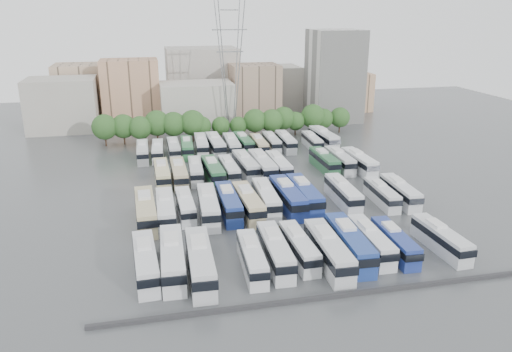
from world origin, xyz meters
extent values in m
plane|color=#424447|center=(0.00, 0.00, 0.00)|extent=(220.00, 220.00, 0.00)
cube|color=#2D2D30|center=(0.00, -33.00, 0.25)|extent=(56.00, 0.50, 0.50)
cylinder|color=black|center=(-30.14, 42.02, 1.27)|extent=(0.36, 0.36, 2.54)
sphere|color=#234C1E|center=(-30.14, 42.02, 4.72)|extent=(6.11, 6.11, 6.11)
cylinder|color=black|center=(-25.79, 42.75, 1.22)|extent=(0.36, 0.36, 2.44)
sphere|color=#234C1E|center=(-25.79, 42.75, 4.52)|extent=(5.85, 5.85, 5.85)
cylinder|color=black|center=(-21.82, 41.25, 1.17)|extent=(0.36, 0.36, 2.33)
sphere|color=#234C1E|center=(-21.82, 41.25, 4.33)|extent=(5.60, 5.60, 5.60)
cylinder|color=black|center=(-17.78, 42.83, 1.32)|extent=(0.36, 0.36, 2.64)
sphere|color=#234C1E|center=(-17.78, 42.83, 4.89)|extent=(6.33, 6.33, 6.33)
cylinder|color=black|center=(-13.76, 41.82, 1.26)|extent=(0.36, 0.36, 2.52)
sphere|color=#234C1E|center=(-13.76, 41.82, 4.68)|extent=(6.04, 6.04, 6.04)
cylinder|color=black|center=(-9.16, 41.32, 1.31)|extent=(0.36, 0.36, 2.63)
sphere|color=#234C1E|center=(-9.16, 41.32, 4.88)|extent=(6.31, 6.31, 6.31)
cylinder|color=black|center=(-7.00, 41.60, 1.04)|extent=(0.36, 0.36, 2.09)
sphere|color=#234C1E|center=(-7.00, 41.60, 3.88)|extent=(5.01, 5.01, 5.01)
cylinder|color=black|center=(-2.01, 42.19, 0.96)|extent=(0.36, 0.36, 1.93)
sphere|color=#234C1E|center=(-2.01, 42.19, 3.58)|extent=(4.62, 4.62, 4.62)
cylinder|color=black|center=(2.47, 41.90, 0.94)|extent=(0.36, 0.36, 1.88)
sphere|color=#234C1E|center=(2.47, 41.90, 3.49)|extent=(4.51, 4.51, 4.51)
cylinder|color=black|center=(6.72, 41.74, 1.24)|extent=(0.36, 0.36, 2.47)
sphere|color=#234C1E|center=(6.72, 41.74, 4.60)|extent=(5.94, 5.94, 5.94)
cylinder|color=black|center=(10.97, 41.17, 1.21)|extent=(0.36, 0.36, 2.42)
sphere|color=#234C1E|center=(10.97, 41.17, 4.49)|extent=(5.80, 5.80, 5.80)
cylinder|color=black|center=(14.55, 42.82, 1.24)|extent=(0.36, 0.36, 2.48)
sphere|color=#234C1E|center=(14.55, 42.82, 4.61)|extent=(5.96, 5.96, 5.96)
cylinder|color=black|center=(17.73, 42.52, 1.02)|extent=(0.36, 0.36, 2.03)
sphere|color=#234C1E|center=(17.73, 42.52, 3.78)|extent=(4.88, 4.88, 4.88)
cylinder|color=black|center=(22.47, 42.59, 1.31)|extent=(0.36, 0.36, 2.61)
sphere|color=#234C1E|center=(22.47, 42.59, 4.85)|extent=(6.27, 6.27, 6.27)
cylinder|color=black|center=(25.54, 42.84, 1.09)|extent=(0.36, 0.36, 2.18)
sphere|color=#234C1E|center=(25.54, 42.84, 4.04)|extent=(5.22, 5.22, 5.22)
cylinder|color=black|center=(30.14, 42.75, 1.11)|extent=(0.36, 0.36, 2.22)
sphere|color=#234C1E|center=(30.14, 42.75, 4.13)|extent=(5.33, 5.33, 5.33)
cube|color=#9E998E|center=(-42.00, 62.00, 7.00)|extent=(18.00, 14.00, 14.00)
cube|color=tan|center=(-24.00, 68.00, 9.00)|extent=(16.00, 12.00, 18.00)
cube|color=#ADA89E|center=(-6.00, 60.00, 6.00)|extent=(20.00, 14.00, 12.00)
cube|color=gray|center=(12.00, 66.00, 8.00)|extent=(14.00, 12.00, 16.00)
cube|color=gray|center=(-2.00, 80.00, 10.00)|extent=(22.00, 16.00, 20.00)
cube|color=tan|center=(-38.00, 78.00, 8.00)|extent=(16.00, 14.00, 16.00)
cube|color=#A39E93|center=(20.00, 78.00, 7.00)|extent=(18.00, 14.00, 14.00)
cube|color=tan|center=(44.00, 72.00, 6.00)|extent=(14.00, 12.00, 12.00)
cube|color=gray|center=(-14.00, 74.00, 5.00)|extent=(12.00, 10.00, 10.00)
cube|color=silver|center=(34.00, 58.00, 13.00)|extent=(14.00, 14.00, 26.00)
cylinder|color=slate|center=(0.00, 48.00, 17.00)|extent=(2.90, 2.91, 33.83)
cylinder|color=slate|center=(0.00, 52.00, 17.00)|extent=(2.90, 2.91, 33.83)
cylinder|color=slate|center=(4.00, 48.00, 17.00)|extent=(2.90, 2.91, 33.83)
cylinder|color=slate|center=(4.00, 52.00, 17.00)|extent=(2.90, 2.91, 33.83)
cube|color=slate|center=(2.00, 50.00, 31.28)|extent=(4.50, 0.30, 0.30)
cube|color=slate|center=(2.00, 50.00, 26.52)|extent=(9.00, 0.30, 0.30)
cube|color=slate|center=(2.00, 50.00, 21.08)|extent=(7.00, 0.30, 0.30)
cube|color=silver|center=(-21.55, -23.00, 1.73)|extent=(3.22, 12.34, 3.46)
cube|color=black|center=(-21.54, -23.15, 2.39)|extent=(3.35, 12.53, 1.02)
cube|color=silver|center=(-21.63, -21.48, 3.69)|extent=(1.90, 3.34, 0.45)
cube|color=silver|center=(-18.23, -22.89, 1.85)|extent=(3.16, 13.15, 3.70)
cube|color=black|center=(-18.24, -23.05, 2.56)|extent=(3.30, 13.35, 1.09)
cube|color=silver|center=(-18.18, -21.26, 3.94)|extent=(1.95, 3.54, 0.48)
cube|color=silver|center=(-14.96, -24.73, 1.89)|extent=(3.23, 13.44, 3.78)
cube|color=black|center=(-14.96, -24.89, 2.62)|extent=(3.37, 13.64, 1.11)
cube|color=silver|center=(-14.91, -23.06, 4.03)|extent=(2.00, 3.62, 0.49)
cube|color=silver|center=(-8.34, -24.51, 1.58)|extent=(2.92, 11.27, 3.16)
cube|color=black|center=(-8.35, -24.65, 2.19)|extent=(3.04, 11.44, 0.93)
cube|color=silver|center=(-8.27, -23.12, 3.37)|extent=(1.73, 3.05, 0.41)
cube|color=silver|center=(-5.07, -23.58, 1.73)|extent=(3.02, 12.26, 3.45)
cube|color=black|center=(-5.07, -23.73, 2.39)|extent=(3.15, 12.45, 1.01)
cube|color=silver|center=(-5.01, -22.05, 3.67)|extent=(1.84, 3.31, 0.45)
cube|color=silver|center=(-1.65, -22.96, 1.59)|extent=(2.53, 11.26, 3.18)
cube|color=black|center=(-1.65, -23.10, 2.20)|extent=(2.65, 11.43, 0.94)
cube|color=silver|center=(-1.67, -21.55, 3.39)|extent=(1.63, 3.02, 0.41)
cube|color=silver|center=(1.62, -25.26, 1.85)|extent=(3.15, 13.16, 3.71)
cube|color=black|center=(1.61, -25.42, 2.56)|extent=(3.29, 13.36, 1.09)
cube|color=silver|center=(1.66, -23.62, 3.95)|extent=(1.95, 3.54, 0.48)
cube|color=navy|center=(5.08, -23.87, 1.86)|extent=(3.46, 13.27, 3.72)
cube|color=black|center=(5.08, -24.04, 2.57)|extent=(3.60, 13.47, 1.10)
cube|color=silver|center=(5.17, -22.23, 3.96)|extent=(2.04, 3.59, 0.48)
cube|color=silver|center=(8.35, -23.48, 1.65)|extent=(2.80, 11.73, 3.31)
cube|color=black|center=(8.34, -23.63, 2.29)|extent=(2.93, 11.91, 0.97)
cube|color=silver|center=(8.39, -22.03, 3.52)|extent=(1.74, 3.16, 0.43)
cube|color=navy|center=(11.50, -24.28, 1.57)|extent=(2.78, 11.19, 3.15)
cube|color=black|center=(11.49, -24.42, 2.18)|extent=(2.90, 11.36, 0.93)
cube|color=silver|center=(11.55, -22.89, 3.35)|extent=(1.69, 3.02, 0.41)
cube|color=silver|center=(18.14, -24.84, 1.60)|extent=(2.79, 11.40, 3.21)
cube|color=black|center=(18.14, -24.98, 2.22)|extent=(2.91, 11.57, 0.94)
cube|color=silver|center=(18.09, -23.42, 3.42)|extent=(1.71, 3.07, 0.42)
cube|color=tan|center=(-21.33, -6.48, 1.89)|extent=(3.27, 13.40, 3.77)
cube|color=black|center=(-21.32, -6.65, 2.61)|extent=(3.41, 13.60, 1.11)
cube|color=silver|center=(-21.38, -4.82, 4.02)|extent=(2.00, 3.61, 0.49)
cube|color=silver|center=(-18.28, -6.50, 1.74)|extent=(2.74, 12.32, 3.48)
cube|color=black|center=(-18.28, -6.65, 2.41)|extent=(2.86, 12.50, 1.02)
cube|color=silver|center=(-18.27, -4.96, 3.71)|extent=(1.77, 3.30, 0.45)
cube|color=white|center=(-15.08, -4.96, 1.55)|extent=(2.53, 10.96, 3.09)
cube|color=black|center=(-15.08, -5.10, 2.14)|extent=(2.64, 11.13, 0.91)
cube|color=silver|center=(-15.11, -3.60, 3.29)|extent=(1.60, 2.94, 0.40)
cube|color=silver|center=(-11.60, -6.65, 1.82)|extent=(3.36, 12.96, 3.64)
cube|color=black|center=(-11.61, -6.81, 2.51)|extent=(3.50, 13.16, 1.07)
cube|color=silver|center=(-11.52, -5.04, 3.87)|extent=(1.99, 3.51, 0.47)
cube|color=navy|center=(-8.22, -5.90, 1.78)|extent=(2.77, 12.57, 3.55)
cube|color=black|center=(-8.22, -6.06, 2.46)|extent=(2.89, 12.75, 1.05)
cube|color=silver|center=(-8.21, -4.34, 3.78)|extent=(1.80, 3.36, 0.46)
cube|color=#C4B387|center=(-5.16, -6.70, 1.79)|extent=(3.11, 12.74, 3.59)
cube|color=black|center=(-5.15, -6.86, 2.48)|extent=(3.24, 12.93, 1.05)
cube|color=silver|center=(-5.21, -5.12, 3.82)|extent=(1.90, 3.43, 0.46)
cube|color=silver|center=(-1.78, -5.10, 1.75)|extent=(3.12, 12.45, 3.50)
cube|color=black|center=(-1.78, -5.25, 2.42)|extent=(3.25, 12.64, 1.03)
cube|color=silver|center=(-1.72, -3.56, 3.73)|extent=(1.88, 3.36, 0.45)
cube|color=navy|center=(1.81, -5.59, 1.88)|extent=(2.97, 13.31, 3.76)
cube|color=black|center=(1.81, -5.75, 2.60)|extent=(3.11, 13.51, 1.11)
cube|color=silver|center=(1.79, -3.93, 4.01)|extent=(1.92, 3.56, 0.49)
cube|color=navy|center=(4.80, -5.20, 1.86)|extent=(2.87, 13.12, 3.71)
cube|color=black|center=(4.80, -5.37, 2.57)|extent=(3.01, 13.32, 1.09)
cube|color=silver|center=(4.81, -3.57, 3.95)|extent=(1.88, 3.51, 0.48)
cube|color=silver|center=(11.64, -5.46, 1.73)|extent=(2.99, 12.30, 3.46)
cube|color=black|center=(11.63, -5.61, 2.39)|extent=(3.12, 12.48, 1.02)
cube|color=silver|center=(11.69, -3.93, 3.69)|extent=(1.84, 3.31, 0.45)
cube|color=silver|center=(18.08, -6.98, 1.53)|extent=(2.78, 10.87, 3.05)
cube|color=black|center=(18.08, -7.12, 2.11)|extent=(2.89, 11.03, 0.90)
cube|color=silver|center=(18.15, -5.64, 3.25)|extent=(1.66, 2.94, 0.40)
cube|color=silver|center=(21.52, -6.94, 1.66)|extent=(3.06, 11.80, 3.31)
cube|color=black|center=(21.51, -7.08, 2.29)|extent=(3.19, 11.98, 0.97)
cube|color=silver|center=(21.59, -5.48, 3.53)|extent=(1.81, 3.20, 0.43)
cube|color=beige|center=(-18.04, 11.58, 1.71)|extent=(2.73, 12.10, 3.42)
cube|color=black|center=(-18.04, 11.43, 2.36)|extent=(2.85, 12.28, 1.01)
cube|color=silver|center=(-18.06, 13.09, 3.64)|extent=(1.75, 3.24, 0.44)
cube|color=tan|center=(-14.87, 11.15, 1.73)|extent=(2.63, 12.19, 3.45)
cube|color=black|center=(-14.87, 11.00, 2.38)|extent=(2.75, 12.37, 1.01)
cube|color=silver|center=(-14.88, 12.68, 3.67)|extent=(1.74, 3.25, 0.45)
cube|color=silver|center=(-11.56, 12.68, 1.59)|extent=(2.95, 11.33, 3.18)
cube|color=black|center=(-11.56, 12.54, 2.20)|extent=(3.07, 11.50, 0.94)
cube|color=silver|center=(-11.49, 14.09, 3.39)|extent=(1.74, 3.07, 0.41)
cube|color=#2A623A|center=(-8.36, 11.06, 1.75)|extent=(3.14, 12.48, 3.51)
cube|color=black|center=(-8.35, 10.90, 2.42)|extent=(3.27, 12.67, 1.03)
cube|color=silver|center=(-8.42, 12.60, 3.74)|extent=(1.89, 3.37, 0.45)
cube|color=silver|center=(-5.09, 11.91, 1.62)|extent=(2.68, 11.48, 3.24)
cube|color=black|center=(-5.09, 11.77, 2.24)|extent=(2.80, 11.65, 0.95)
cube|color=silver|center=(-5.12, 13.34, 3.45)|extent=(1.69, 3.08, 0.42)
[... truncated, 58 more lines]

